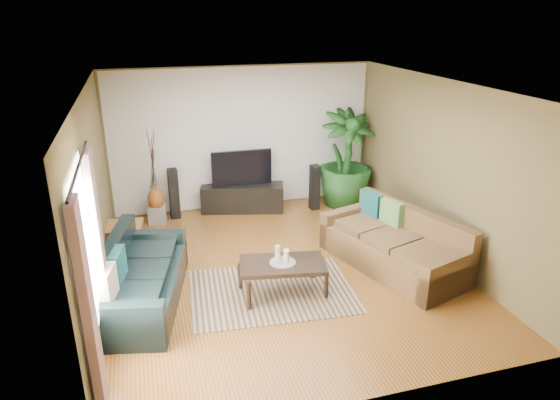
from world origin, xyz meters
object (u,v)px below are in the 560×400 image
object	(u,v)px
television	(242,168)
side_table	(126,242)
sofa_left	(142,275)
vase	(156,199)
tv_stand	(243,198)
speaker_right	(315,187)
coffee_table	(283,278)
potted_plant	(346,159)
sofa_right	(393,241)
speaker_left	(174,194)
pedestal	(157,214)

from	to	relation	value
television	side_table	world-z (taller)	television
sofa_left	vase	bearing A→B (deg)	5.95
tv_stand	speaker_right	bearing A→B (deg)	1.29
sofa_left	coffee_table	xyz separation A→B (m)	(1.83, -0.26, -0.19)
television	side_table	distance (m)	2.66
potted_plant	speaker_right	bearing A→B (deg)	-174.72
sofa_right	vase	distance (m)	4.25
sofa_right	sofa_left	bearing A→B (deg)	-107.28
sofa_left	tv_stand	size ratio (longest dim) A/B	1.35
tv_stand	speaker_left	distance (m)	1.30
speaker_right	vase	xyz separation A→B (m)	(-2.97, 0.16, 0.02)
speaker_left	potted_plant	bearing A→B (deg)	-8.46
tv_stand	vase	world-z (taller)	vase
speaker_right	pedestal	distance (m)	2.98
potted_plant	television	bearing A→B (deg)	173.03
tv_stand	pedestal	size ratio (longest dim) A/B	4.97
tv_stand	potted_plant	bearing A→B (deg)	7.03
speaker_left	pedestal	distance (m)	0.48
sofa_left	tv_stand	bearing A→B (deg)	-21.57
vase	speaker_right	bearing A→B (deg)	-3.03
sofa_left	pedestal	distance (m)	2.72
speaker_right	coffee_table	bearing A→B (deg)	-124.52
coffee_table	vase	size ratio (longest dim) A/B	2.85
sofa_right	pedestal	size ratio (longest dim) A/B	7.15
sofa_right	speaker_left	bearing A→B (deg)	-151.12
pedestal	side_table	bearing A→B (deg)	-112.28
tv_stand	vase	distance (m)	1.63
speaker_right	pedestal	xyz separation A→B (m)	(-2.97, 0.16, -0.28)
pedestal	vase	size ratio (longest dim) A/B	0.78
pedestal	potted_plant	bearing A→B (deg)	-1.53
tv_stand	vase	bearing A→B (deg)	-160.76
tv_stand	potted_plant	world-z (taller)	potted_plant
tv_stand	coffee_table	bearing A→B (deg)	-77.90
speaker_left	tv_stand	bearing A→B (deg)	-4.19
sofa_right	television	size ratio (longest dim) A/B	1.96
speaker_left	side_table	distance (m)	1.70
speaker_right	sofa_right	bearing A→B (deg)	-89.42
sofa_right	side_table	size ratio (longest dim) A/B	3.95
potted_plant	pedestal	world-z (taller)	potted_plant
sofa_right	speaker_right	distance (m)	2.54
potted_plant	pedestal	xyz separation A→B (m)	(-3.61, 0.10, -0.78)
potted_plant	side_table	world-z (taller)	potted_plant
television	speaker_left	xyz separation A→B (m)	(-1.28, 0.00, -0.38)
speaker_right	television	bearing A→B (deg)	160.23
speaker_left	side_table	size ratio (longest dim) A/B	1.66
sofa_left	side_table	xyz separation A→B (m)	(-0.22, 1.39, -0.14)
speaker_right	potted_plant	distance (m)	0.82
side_table	television	bearing A→B (deg)	34.07
vase	television	bearing A→B (deg)	5.24
speaker_left	side_table	world-z (taller)	speaker_left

